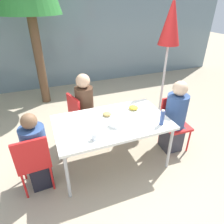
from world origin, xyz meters
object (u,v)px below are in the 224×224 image
object	(u,v)px
chair_right	(174,119)
person_far	(85,110)
person_left	(37,154)
drinking_cup	(94,136)
closed_umbrella	(170,28)
bottle	(162,118)
salad_bowl	(115,124)
person_right	(175,119)
chair_left	(33,159)
chair_far	(80,114)

from	to	relation	value
chair_right	person_far	world-z (taller)	person_far
person_left	drinking_cup	size ratio (longest dim) A/B	11.94
chair_right	closed_umbrella	xyz separation A→B (m)	(0.32, 0.87, 1.28)
bottle	drinking_cup	distance (m)	0.96
person_left	salad_bowl	distance (m)	1.08
closed_umbrella	bottle	xyz separation A→B (m)	(-0.83, -1.22, -0.94)
person_right	person_far	xyz separation A→B (m)	(-1.27, 0.77, 0.02)
person_far	drinking_cup	world-z (taller)	person_far
chair_left	person_left	bearing A→B (deg)	57.98
chair_left	bottle	size ratio (longest dim) A/B	3.91
person_right	drinking_cup	size ratio (longest dim) A/B	13.05
person_left	chair_right	distance (m)	2.16
chair_far	salad_bowl	bearing A→B (deg)	2.43
salad_bowl	chair_right	bearing A→B (deg)	7.81
chair_far	person_far	xyz separation A→B (m)	(0.09, -0.02, 0.09)
person_far	bottle	size ratio (longest dim) A/B	5.51
chair_right	drinking_cup	size ratio (longest dim) A/B	9.39
chair_left	person_left	size ratio (longest dim) A/B	0.79
person_left	person_far	distance (m)	1.14
bottle	closed_umbrella	bearing A→B (deg)	55.86
chair_right	bottle	distance (m)	0.70
chair_left	person_far	distance (m)	1.23
chair_left	closed_umbrella	xyz separation A→B (m)	(2.53, 1.04, 1.28)
person_right	salad_bowl	size ratio (longest dim) A/B	7.40
chair_left	salad_bowl	size ratio (longest dim) A/B	5.32
person_left	bottle	size ratio (longest dim) A/B	4.97
person_right	closed_umbrella	xyz separation A→B (m)	(0.38, 0.95, 1.22)
person_left	closed_umbrella	distance (m)	2.95
chair_left	person_far	bearing A→B (deg)	41.33
chair_right	chair_left	bearing A→B (deg)	6.89
chair_far	chair_left	bearing A→B (deg)	-58.55
bottle	chair_left	bearing A→B (deg)	173.96
person_far	salad_bowl	size ratio (longest dim) A/B	7.49
chair_left	chair_far	world-z (taller)	same
chair_right	chair_far	distance (m)	1.59
chair_far	person_far	size ratio (longest dim) A/B	0.71
bottle	chair_right	bearing A→B (deg)	34.51
chair_right	person_right	distance (m)	0.12
bottle	salad_bowl	size ratio (longest dim) A/B	1.36
person_far	drinking_cup	size ratio (longest dim) A/B	13.22
drinking_cup	closed_umbrella	bearing A→B (deg)	34.20
person_far	closed_umbrella	distance (m)	2.05
person_far	drinking_cup	bearing A→B (deg)	-24.01
drinking_cup	bottle	bearing A→B (deg)	-0.41
person_left	closed_umbrella	world-z (taller)	closed_umbrella
person_right	bottle	xyz separation A→B (m)	(-0.45, -0.27, 0.27)
person_right	chair_far	size ratio (longest dim) A/B	1.39
person_left	closed_umbrella	size ratio (longest dim) A/B	0.48
closed_umbrella	drinking_cup	world-z (taller)	closed_umbrella
closed_umbrella	bottle	bearing A→B (deg)	-124.14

